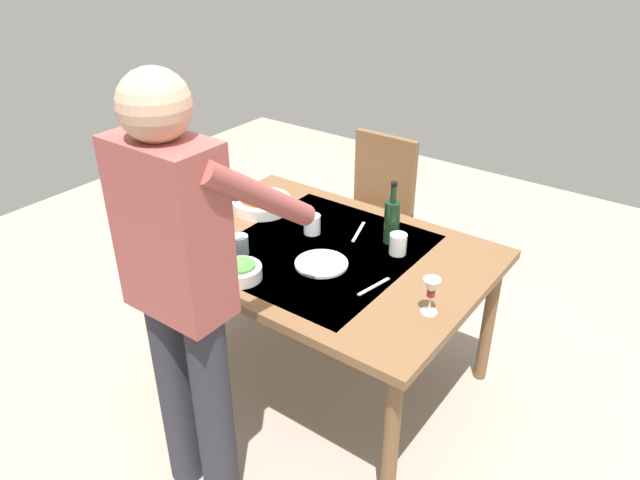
{
  "coord_description": "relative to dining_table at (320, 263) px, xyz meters",
  "views": [
    {
      "loc": [
        -1.38,
        1.88,
        2.08
      ],
      "look_at": [
        0.0,
        0.0,
        0.77
      ],
      "focal_mm": 33.78,
      "sensor_mm": 36.0,
      "label": 1
    }
  ],
  "objects": [
    {
      "name": "ground_plane",
      "position": [
        0.0,
        0.0,
        -0.66
      ],
      "size": [
        6.0,
        6.0,
        0.0
      ],
      "primitive_type": "plane",
      "color": "#9E9384"
    },
    {
      "name": "dining_table",
      "position": [
        0.0,
        0.0,
        0.0
      ],
      "size": [
        1.46,
        1.05,
        0.72
      ],
      "color": "brown",
      "rests_on": "ground_plane"
    },
    {
      "name": "chair_near",
      "position": [
        0.26,
        -0.91,
        -0.13
      ],
      "size": [
        0.4,
        0.4,
        0.91
      ],
      "color": "#523019",
      "rests_on": "ground_plane"
    },
    {
      "name": "person_server",
      "position": [
        -0.01,
        0.79,
        0.31
      ],
      "size": [
        0.42,
        0.61,
        1.69
      ],
      "color": "#2D2D38",
      "rests_on": "ground_plane"
    },
    {
      "name": "wine_bottle",
      "position": [
        -0.22,
        -0.25,
        0.18
      ],
      "size": [
        0.07,
        0.07,
        0.3
      ],
      "color": "black",
      "rests_on": "dining_table"
    },
    {
      "name": "wine_glass_left",
      "position": [
        -0.61,
        0.14,
        0.17
      ],
      "size": [
        0.07,
        0.07,
        0.15
      ],
      "color": "white",
      "rests_on": "dining_table"
    },
    {
      "name": "water_cup_near_left",
      "position": [
        -0.3,
        -0.18,
        0.11
      ],
      "size": [
        0.08,
        0.08,
        0.09
      ],
      "primitive_type": "cylinder",
      "color": "silver",
      "rests_on": "dining_table"
    },
    {
      "name": "water_cup_near_right",
      "position": [
        0.27,
        0.23,
        0.11
      ],
      "size": [
        0.08,
        0.08,
        0.09
      ],
      "primitive_type": "cylinder",
      "color": "silver",
      "rests_on": "dining_table"
    },
    {
      "name": "water_cup_far_left",
      "position": [
        0.12,
        -0.11,
        0.11
      ],
      "size": [
        0.08,
        0.08,
        0.09
      ],
      "primitive_type": "cylinder",
      "color": "silver",
      "rests_on": "dining_table"
    },
    {
      "name": "serving_bowl_pasta",
      "position": [
        0.48,
        -0.16,
        0.1
      ],
      "size": [
        0.3,
        0.3,
        0.07
      ],
      "color": "white",
      "rests_on": "dining_table"
    },
    {
      "name": "side_bowl_salad",
      "position": [
        0.13,
        0.38,
        0.1
      ],
      "size": [
        0.18,
        0.18,
        0.07
      ],
      "color": "white",
      "rests_on": "dining_table"
    },
    {
      "name": "dinner_plate_near",
      "position": [
        -0.08,
        0.1,
        0.07
      ],
      "size": [
        0.23,
        0.23,
        0.01
      ],
      "primitive_type": "cylinder",
      "color": "white",
      "rests_on": "dining_table"
    },
    {
      "name": "table_knife",
      "position": [
        -0.05,
        -0.24,
        0.07
      ],
      "size": [
        0.07,
        0.19,
        0.0
      ],
      "primitive_type": "cube",
      "rotation": [
        0.0,
        0.0,
        0.31
      ],
      "color": "silver",
      "rests_on": "dining_table"
    },
    {
      "name": "table_fork",
      "position": [
        -0.35,
        0.11,
        0.07
      ],
      "size": [
        0.05,
        0.18,
        0.0
      ],
      "primitive_type": "cube",
      "rotation": [
        0.0,
        0.0,
        -0.2
      ],
      "color": "silver",
      "rests_on": "dining_table"
    }
  ]
}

